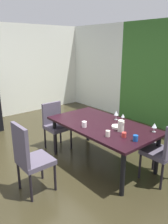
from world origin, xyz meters
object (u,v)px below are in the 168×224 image
at_px(pitcher_near_window, 121,126).
at_px(wine_glass_left, 123,116).
at_px(chair_left_near, 55,123).
at_px(wine_glass_south, 154,126).
at_px(chair_right_far, 164,149).
at_px(dining_table, 102,128).
at_px(serving_bowl_west, 117,127).
at_px(chair_head_near, 29,156).
at_px(cup_east, 124,135).
at_px(cup_rear, 135,138).
at_px(cup_north, 108,134).
at_px(cup_corner, 84,124).
at_px(wine_glass_center, 116,113).

bearing_deg(pitcher_near_window, wine_glass_left, 126.74).
height_order(chair_left_near, wine_glass_south, chair_left_near).
height_order(wine_glass_south, pitcher_near_window, pitcher_near_window).
bearing_deg(chair_right_far, wine_glass_south, 72.93).
distance_m(dining_table, serving_bowl_west, 0.31).
xyz_separation_m(chair_head_near, pitcher_near_window, (0.46, 1.35, 0.25)).
bearing_deg(chair_left_near, wine_glass_south, 110.60).
bearing_deg(chair_right_far, cup_east, 136.38).
bearing_deg(chair_head_near, wine_glass_left, 83.62).
distance_m(chair_head_near, cup_rear, 1.50).
relative_size(chair_left_near, cup_north, 9.90).
distance_m(cup_north, pitcher_near_window, 0.31).
height_order(dining_table, chair_left_near, chair_left_near).
distance_m(wine_glass_south, wine_glass_left, 0.62).
distance_m(chair_left_near, serving_bowl_west, 1.38).
xyz_separation_m(dining_table, cup_corner, (-0.08, -0.33, 0.12)).
relative_size(chair_left_near, serving_bowl_west, 5.13).
relative_size(cup_north, cup_corner, 0.96).
bearing_deg(cup_east, chair_left_near, -174.49).
relative_size(chair_head_near, wine_glass_south, 7.31).
relative_size(chair_head_near, cup_north, 11.18).
xyz_separation_m(dining_table, wine_glass_south, (0.78, 0.38, 0.18)).
distance_m(chair_right_far, wine_glass_center, 1.07).
bearing_deg(dining_table, cup_corner, -104.08).
distance_m(chair_right_far, cup_north, 0.88).
bearing_deg(serving_bowl_west, chair_left_near, -164.60).
bearing_deg(pitcher_near_window, chair_right_far, 27.01).
bearing_deg(dining_table, cup_east, -13.24).
bearing_deg(pitcher_near_window, wine_glass_center, 139.78).
bearing_deg(chair_left_near, chair_right_far, 106.30).
height_order(wine_glass_left, cup_north, wine_glass_left).
distance_m(wine_glass_left, serving_bowl_west, 0.34).
height_order(wine_glass_south, cup_north, wine_glass_south).
distance_m(chair_left_near, cup_east, 1.65).
bearing_deg(cup_rear, wine_glass_south, 92.78).
height_order(chair_left_near, cup_corner, chair_left_near).
height_order(dining_table, cup_rear, cup_rear).
bearing_deg(cup_east, serving_bowl_west, 147.19).
bearing_deg(cup_north, wine_glass_center, 123.33).
relative_size(chair_right_far, wine_glass_left, 6.62).
bearing_deg(chair_head_near, wine_glass_south, 64.95).
xyz_separation_m(chair_right_far, serving_bowl_west, (-0.74, -0.24, 0.20)).
bearing_deg(wine_glass_south, cup_rear, -87.22).
distance_m(dining_table, cup_corner, 0.36).
height_order(serving_bowl_west, pitcher_near_window, pitcher_near_window).
distance_m(wine_glass_south, cup_corner, 1.11).
bearing_deg(chair_head_near, serving_bowl_west, 77.17).
relative_size(chair_head_near, cup_east, 14.38).
distance_m(chair_right_far, chair_head_near, 1.97).
xyz_separation_m(cup_north, cup_east, (0.17, 0.17, -0.01)).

